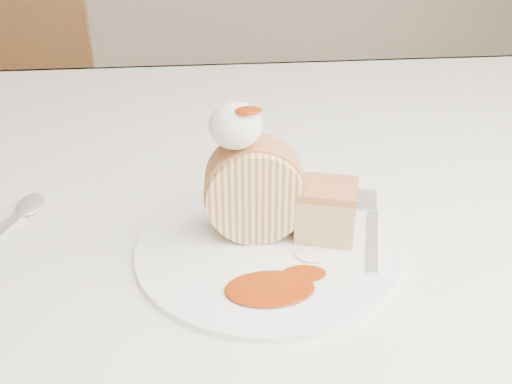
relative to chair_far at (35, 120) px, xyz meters
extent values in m
cube|color=silver|center=(0.48, -0.89, 0.25)|extent=(1.40, 0.90, 0.04)
cube|color=silver|center=(0.48, -0.45, 0.13)|extent=(1.40, 0.01, 0.28)
cylinder|color=brown|center=(1.10, -0.52, -0.12)|extent=(0.06, 0.06, 0.71)
cube|color=brown|center=(0.00, 0.08, -0.07)|extent=(0.41, 0.41, 0.04)
cube|color=brown|center=(0.00, -0.10, 0.15)|extent=(0.40, 0.06, 0.41)
cylinder|color=brown|center=(0.16, 0.26, -0.28)|extent=(0.03, 0.03, 0.38)
cylinder|color=brown|center=(-0.18, 0.24, -0.28)|extent=(0.03, 0.03, 0.38)
cylinder|color=brown|center=(0.17, -0.08, -0.28)|extent=(0.03, 0.03, 0.38)
cylinder|color=white|center=(0.53, -1.11, 0.28)|extent=(0.33, 0.33, 0.01)
cylinder|color=beige|center=(0.52, -1.08, 0.33)|extent=(0.10, 0.06, 0.10)
cube|color=#D1834F|center=(0.59, -1.09, 0.30)|extent=(0.07, 0.07, 0.05)
ellipsoid|color=white|center=(0.50, -1.08, 0.40)|extent=(0.05, 0.05, 0.04)
ellipsoid|color=#882605|center=(0.52, -1.09, 0.42)|extent=(0.03, 0.02, 0.01)
cube|color=silver|center=(0.64, -1.11, 0.28)|extent=(0.06, 0.16, 0.00)
camera|label=1|loc=(0.47, -1.58, 0.60)|focal=40.00mm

